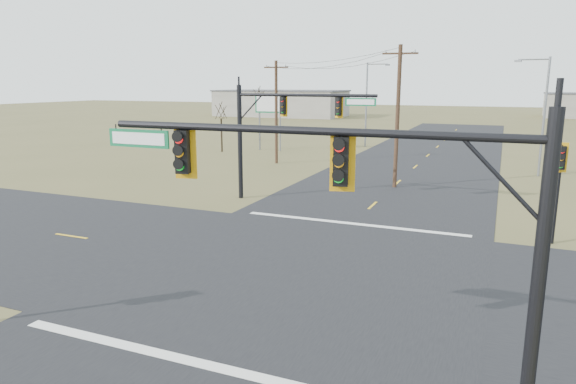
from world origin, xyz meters
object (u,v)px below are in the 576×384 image
Objects in this scene: streetlight_a at (542,110)px; streetlight_c at (368,100)px; bare_tree_a at (221,110)px; utility_pole_far at (276,111)px; utility_pole_near at (398,115)px; bare_tree_b at (259,95)px; pedestal_signal_ne at (559,171)px; highway_sign at (270,111)px; mast_arm_far at (282,118)px; mast_arm_near at (351,192)px.

streetlight_a is 0.97× the size of streetlight_c.
streetlight_a reaches higher than bare_tree_a.
utility_pole_far reaches higher than bare_tree_a.
utility_pole_near is 14.32m from utility_pole_far.
utility_pole_far is at bearing -59.54° from bare_tree_b.
utility_pole_near is 24.11m from streetlight_c.
bare_tree_b is at bearing 125.00° from pedestal_signal_ne.
bare_tree_b is (-1.06, 11.60, 1.38)m from bare_tree_a.
highway_sign is at bearing -151.34° from streetlight_c.
streetlight_a is (21.97, 1.87, 0.38)m from utility_pole_far.
mast_arm_far is 0.90× the size of utility_pole_near.
bare_tree_b is at bearing 116.86° from highway_sign.
streetlight_a is at bearing 81.78° from pedestal_signal_ne.
utility_pole_near reaches higher than bare_tree_a.
highway_sign is (-16.89, 15.31, -0.75)m from utility_pole_near.
utility_pole_near is 32.63m from bare_tree_b.
mast_arm_near is 1.16× the size of mast_arm_far.
utility_pole_far reaches higher than mast_arm_far.
mast_arm_far is 25.29m from highway_sign.
utility_pole_near reaches higher than highway_sign.
utility_pole_near is at bearing 70.55° from mast_arm_far.
bare_tree_b is (-9.84, 16.74, 1.02)m from utility_pole_far.
pedestal_signal_ne is at bearing 57.28° from mast_arm_near.
mast_arm_near is 26.07m from utility_pole_near.
mast_arm_near is 35.17m from streetlight_a.
utility_pole_near is (-3.99, 25.76, 0.09)m from mast_arm_near.
bare_tree_b is at bearing 136.16° from mast_arm_far.
mast_arm_far reaches higher than highway_sign.
mast_arm_far is at bearing -61.83° from bare_tree_b.
highway_sign is at bearing 103.61° from mast_arm_near.
mast_arm_far is 1.88× the size of pedestal_signal_ne.
utility_pole_far is at bearing -161.28° from streetlight_a.
streetlight_a reaches higher than highway_sign.
bare_tree_a is 0.77× the size of bare_tree_b.
bare_tree_b reaches higher than bare_tree_a.
bare_tree_b is (-22.27, 23.83, 0.73)m from utility_pole_near.
utility_pole_near is 1.75× the size of bare_tree_a.
streetlight_c is at bearing 38.29° from bare_tree_a.
mast_arm_near is at bearing -63.46° from utility_pole_far.
utility_pole_near reaches higher than mast_arm_near.
utility_pole_near is 1.03× the size of streetlight_c.
streetlight_c reaches higher than bare_tree_b.
bare_tree_a is (-25.20, 37.99, -0.56)m from mast_arm_near.
streetlight_a is at bearing 43.21° from utility_pole_near.
streetlight_c is at bearing 73.63° from utility_pole_far.
utility_pole_near is 24.50m from bare_tree_a.
pedestal_signal_ne is 0.65× the size of bare_tree_b.
streetlight_c is 1.31× the size of bare_tree_b.
mast_arm_far is at bearing 160.44° from pedestal_signal_ne.
mast_arm_near reaches higher than bare_tree_a.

